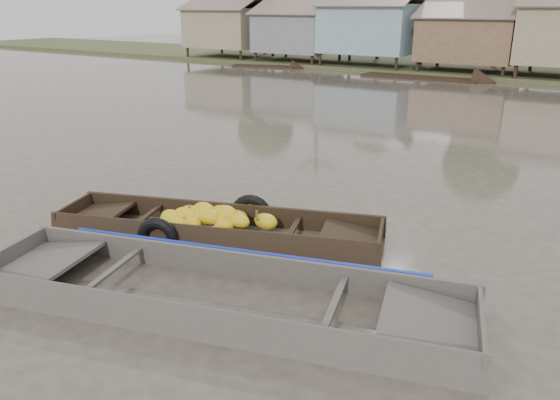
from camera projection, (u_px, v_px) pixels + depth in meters
The scene contains 3 objects.
ground at pixel (223, 252), 9.84m from camera, with size 120.00×120.00×0.00m, color #4A4138.
banana_boat at pixel (212, 227), 10.45m from camera, with size 6.41×3.54×0.90m.
viewer_boat at pixel (218, 300), 8.09m from camera, with size 7.77×3.99×0.61m.
Camera 1 is at (5.77, -6.92, 4.19)m, focal length 35.00 mm.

